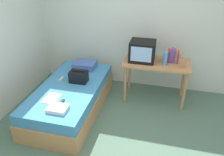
{
  "coord_description": "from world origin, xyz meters",
  "views": [
    {
      "loc": [
        0.57,
        -2.23,
        2.41
      ],
      "look_at": [
        -0.23,
        1.03,
        0.57
      ],
      "focal_mm": 35.59,
      "sensor_mm": 36.0,
      "label": 1
    }
  ],
  "objects": [
    {
      "name": "remote_silver",
      "position": [
        -1.13,
        0.92,
        0.5
      ],
      "size": [
        0.04,
        0.14,
        0.02
      ],
      "primitive_type": "cube",
      "color": "#B7B7BC",
      "rests_on": "bed"
    },
    {
      "name": "remote_dark",
      "position": [
        -0.82,
        0.24,
        0.5
      ],
      "size": [
        0.04,
        0.16,
        0.02
      ],
      "primitive_type": "cube",
      "color": "black",
      "rests_on": "bed"
    },
    {
      "name": "tv",
      "position": [
        0.22,
        1.45,
        0.96
      ],
      "size": [
        0.44,
        0.39,
        0.36
      ],
      "color": "black",
      "rests_on": "desk"
    },
    {
      "name": "pillow",
      "position": [
        -0.89,
        1.47,
        0.55
      ],
      "size": [
        0.42,
        0.33,
        0.12
      ],
      "primitive_type": "cube",
      "color": "#4766AD",
      "rests_on": "bed"
    },
    {
      "name": "handbag",
      "position": [
        -0.8,
        0.92,
        0.59
      ],
      "size": [
        0.3,
        0.2,
        0.23
      ],
      "color": "black",
      "rests_on": "bed"
    },
    {
      "name": "water_bottle",
      "position": [
        0.62,
        1.35,
        0.9
      ],
      "size": [
        0.07,
        0.07,
        0.24
      ],
      "primitive_type": "cylinder",
      "color": "#3399DB",
      "rests_on": "desk"
    },
    {
      "name": "wall_back",
      "position": [
        0.0,
        2.0,
        1.3
      ],
      "size": [
        5.2,
        0.1,
        2.6
      ],
      "primitive_type": "cube",
      "color": "silver",
      "rests_on": "ground"
    },
    {
      "name": "desk",
      "position": [
        0.49,
        1.45,
        0.67
      ],
      "size": [
        1.16,
        0.6,
        0.78
      ],
      "color": "#B27F4C",
      "rests_on": "ground"
    },
    {
      "name": "bed",
      "position": [
        -0.9,
        0.76,
        0.24
      ],
      "size": [
        1.0,
        2.0,
        0.49
      ],
      "color": "#B27F4C",
      "rests_on": "ground"
    },
    {
      "name": "magazine",
      "position": [
        -1.02,
        0.32,
        0.49
      ],
      "size": [
        0.21,
        0.29,
        0.01
      ],
      "primitive_type": "cube",
      "color": "white",
      "rests_on": "bed"
    },
    {
      "name": "ground_plane",
      "position": [
        0.0,
        0.0,
        0.0
      ],
      "size": [
        8.0,
        8.0,
        0.0
      ],
      "primitive_type": "plane",
      "color": "#4C6B56"
    },
    {
      "name": "book_row",
      "position": [
        0.75,
        1.52,
        0.89
      ],
      "size": [
        0.25,
        0.17,
        0.24
      ],
      "color": "#CC7233",
      "rests_on": "desk"
    },
    {
      "name": "folded_towel",
      "position": [
        -0.79,
        0.07,
        0.52
      ],
      "size": [
        0.28,
        0.22,
        0.06
      ],
      "primitive_type": "cube",
      "color": "white",
      "rests_on": "bed"
    },
    {
      "name": "picture_frame",
      "position": [
        0.9,
        1.3,
        0.85
      ],
      "size": [
        0.11,
        0.02,
        0.16
      ],
      "primitive_type": "cube",
      "color": "#9E754C",
      "rests_on": "desk"
    }
  ]
}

